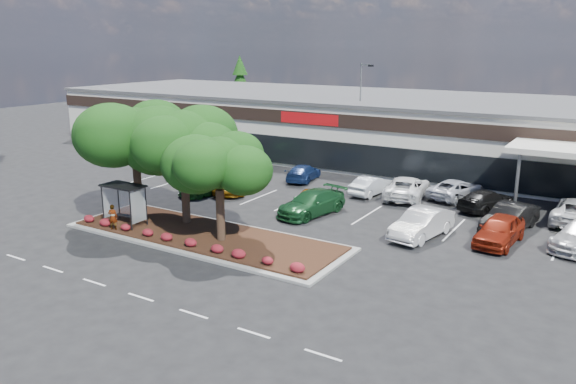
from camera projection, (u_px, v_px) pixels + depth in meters
The scene contains 27 objects.
ground at pixel (186, 266), 29.79m from camera, with size 160.00×160.00×0.00m, color black.
retail_store at pixel (410, 128), 56.89m from camera, with size 80.40×25.20×6.25m.
landscape_island at pixel (205, 236), 34.06m from camera, with size 18.00×6.00×0.26m.
lane_markings at pixel (286, 216), 38.44m from camera, with size 33.12×20.06×0.01m.
shrub_row at pixel (181, 240), 32.23m from camera, with size 17.00×0.80×0.50m, color maroon, non-canonical shape.
bus_shelter at pixel (125, 193), 35.42m from camera, with size 2.75×1.55×2.59m.
island_tree_west at pixel (136, 158), 36.47m from camera, with size 7.20×7.20×7.89m, color #13330B, non-canonical shape.
island_tree_mid at pixel (184, 167), 35.35m from camera, with size 6.60×6.60×7.32m, color #13330B, non-canonical shape.
island_tree_east at pixel (220, 186), 32.19m from camera, with size 5.80×5.80×6.50m, color #13330B, non-canonical shape.
conifer_north_west at pixel (240, 90), 81.59m from camera, with size 4.40×4.40×10.00m, color #13330B.
person_waiting at pixel (113, 217), 34.64m from camera, with size 0.58×0.38×1.60m, color #594C47.
light_pole at pixel (361, 121), 53.16m from camera, with size 1.42×0.72×9.71m.
car_0 at pixel (194, 168), 49.41m from camera, with size 2.23×5.48×1.59m, color #1A521E.
car_1 at pixel (233, 183), 44.53m from camera, with size 2.47×5.35×1.49m, color #7C4D09.
car_2 at pixel (210, 184), 43.99m from camera, with size 2.15×5.29×1.53m, color #194A19.
car_3 at pixel (308, 200), 39.84m from camera, with size 1.65×4.09×1.39m, color #713C02.
car_4 at pixel (312, 203), 38.57m from camera, with size 2.30×5.65×1.64m, color #184B24.
car_5 at pixel (422, 224), 34.01m from camera, with size 1.82×5.23×1.72m, color silver.
car_6 at pixel (500, 230), 32.89m from camera, with size 2.00×4.98×1.70m, color maroon.
car_7 at pixel (510, 218), 35.21m from camera, with size 1.80×5.16×1.70m, color black.
car_9 at pixel (201, 163), 52.07m from camera, with size 1.89×4.65×1.35m, color black.
car_10 at pixel (247, 162), 52.20m from camera, with size 1.63×4.67×1.54m, color #164B17.
car_11 at pixel (303, 173), 48.26m from camera, with size 1.93×4.75×1.38m, color navy.
car_12 at pixel (371, 185), 43.76m from camera, with size 1.53×4.39×1.45m, color silver.
car_13 at pixel (407, 187), 42.73m from camera, with size 2.75×5.96×1.66m, color white.
car_14 at pixel (487, 200), 39.58m from camera, with size 2.03×4.99×1.45m, color black.
car_15 at pixel (456, 189), 42.59m from camera, with size 2.44×5.28×1.47m, color #B4B7C2.
Camera 1 is at (19.18, -20.84, 11.40)m, focal length 35.00 mm.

